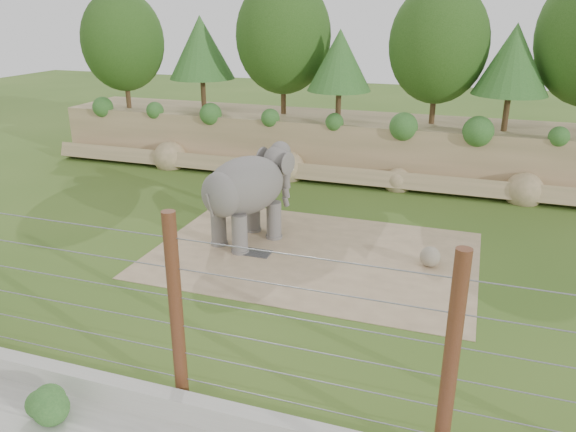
% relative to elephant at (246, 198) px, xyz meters
% --- Properties ---
extents(ground, '(90.00, 90.00, 0.00)m').
position_rel_elephant_xyz_m(ground, '(1.89, -3.32, -1.51)').
color(ground, '#3A5D1D').
rests_on(ground, ground).
extents(back_embankment, '(30.00, 5.52, 8.77)m').
position_rel_elephant_xyz_m(back_embankment, '(2.48, 9.36, 2.46)').
color(back_embankment, '#897951').
rests_on(back_embankment, ground).
extents(dirt_patch, '(10.00, 7.00, 0.02)m').
position_rel_elephant_xyz_m(dirt_patch, '(2.39, -0.32, -1.50)').
color(dirt_patch, '#967E5D').
rests_on(dirt_patch, ground).
extents(drain_grate, '(1.00, 0.60, 0.03)m').
position_rel_elephant_xyz_m(drain_grate, '(0.63, -0.84, -1.47)').
color(drain_grate, '#262628').
rests_on(drain_grate, dirt_patch).
extents(elephant, '(2.89, 4.06, 3.02)m').
position_rel_elephant_xyz_m(elephant, '(0.00, 0.00, 0.00)').
color(elephant, '#5B5751').
rests_on(elephant, ground).
extents(stone_ball, '(0.62, 0.62, 0.62)m').
position_rel_elephant_xyz_m(stone_ball, '(5.96, -0.01, -1.18)').
color(stone_ball, gray).
rests_on(stone_ball, dirt_patch).
extents(retaining_wall, '(26.00, 0.35, 0.50)m').
position_rel_elephant_xyz_m(retaining_wall, '(1.89, -8.32, -1.26)').
color(retaining_wall, '#AFACA2').
rests_on(retaining_wall, ground).
extents(barrier_fence, '(20.26, 0.26, 4.00)m').
position_rel_elephant_xyz_m(barrier_fence, '(1.89, -7.82, 0.49)').
color(barrier_fence, '#542812').
rests_on(barrier_fence, ground).
extents(walkway_shrub, '(0.70, 0.70, 0.70)m').
position_rel_elephant_xyz_m(walkway_shrub, '(-0.27, -9.12, -1.15)').
color(walkway_shrub, '#2E6226').
rests_on(walkway_shrub, walkway).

